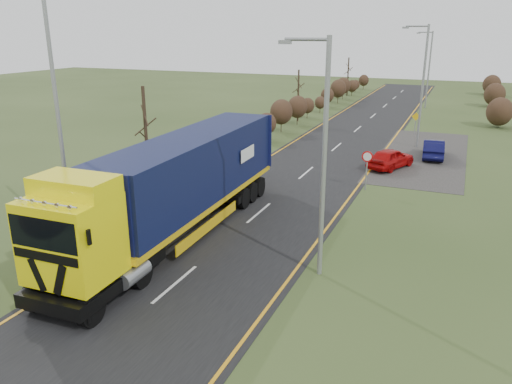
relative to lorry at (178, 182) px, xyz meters
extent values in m
plane|color=#2F401B|center=(2.14, 0.02, -2.52)|extent=(160.00, 160.00, 0.00)
cube|color=black|center=(2.14, 10.02, -2.51)|extent=(8.00, 120.00, 0.02)
cube|color=#2D2B28|center=(8.64, 20.02, -2.51)|extent=(6.00, 18.00, 0.02)
cube|color=orange|center=(-1.56, 10.02, -2.49)|extent=(0.12, 116.00, 0.01)
cube|color=orange|center=(5.84, 10.02, -2.49)|extent=(0.12, 116.00, 0.01)
cube|color=silver|center=(2.14, -3.98, -2.49)|extent=(0.12, 3.00, 0.01)
cube|color=silver|center=(2.14, 4.02, -2.49)|extent=(0.12, 3.00, 0.01)
cube|color=silver|center=(2.14, 12.02, -2.49)|extent=(0.12, 3.00, 0.01)
cube|color=silver|center=(2.14, 20.02, -2.49)|extent=(0.12, 3.00, 0.01)
cube|color=silver|center=(2.14, 28.02, -2.49)|extent=(0.12, 3.00, 0.01)
cube|color=silver|center=(2.14, 36.02, -2.49)|extent=(0.12, 3.00, 0.01)
cube|color=silver|center=(2.14, 44.02, -2.49)|extent=(0.12, 3.00, 0.01)
cube|color=silver|center=(2.14, 52.02, -2.49)|extent=(0.12, 3.00, 0.01)
cube|color=silver|center=(2.14, 60.02, -2.49)|extent=(0.12, 3.00, 0.01)
ellipsoid|color=black|center=(-3.88, -3.98, -1.39)|extent=(1.21, 1.57, 1.39)
ellipsoid|color=black|center=(-3.86, 0.02, -1.04)|extent=(1.58, 2.06, 1.82)
ellipsoid|color=black|center=(-3.85, 4.02, -0.68)|extent=(1.96, 2.55, 2.25)
ellipsoid|color=black|center=(-3.90, 8.02, -0.81)|extent=(1.83, 2.38, 2.10)
ellipsoid|color=black|center=(-3.82, 12.02, -1.24)|extent=(1.37, 1.78, 1.57)
ellipsoid|color=black|center=(-3.93, 16.02, -1.40)|extent=(1.20, 1.56, 1.38)
ellipsoid|color=black|center=(-3.79, 20.02, -1.07)|extent=(1.55, 2.02, 1.78)
ellipsoid|color=black|center=(-3.95, 24.02, -0.70)|extent=(1.95, 2.53, 2.24)
ellipsoid|color=black|center=(-3.76, 28.02, -0.78)|extent=(1.85, 2.41, 2.13)
ellipsoid|color=black|center=(-3.98, 32.02, -1.21)|extent=(1.40, 1.81, 1.61)
ellipsoid|color=black|center=(-3.73, 36.02, -1.40)|extent=(1.19, 1.55, 1.37)
ellipsoid|color=black|center=(-4.01, 40.02, -1.10)|extent=(1.52, 1.97, 1.75)
ellipsoid|color=black|center=(-3.71, 44.02, -0.71)|extent=(1.93, 2.51, 2.22)
ellipsoid|color=black|center=(-4.03, 48.02, -0.76)|extent=(1.88, 2.44, 2.16)
ellipsoid|color=black|center=(-3.69, 52.02, -1.19)|extent=(1.43, 1.85, 1.64)
ellipsoid|color=black|center=(-4.05, 56.02, -1.41)|extent=(1.19, 1.55, 1.37)
ellipsoid|color=black|center=(-3.67, 60.02, -1.13)|extent=(1.49, 1.93, 1.71)
cylinder|color=#332519|center=(-4.36, 4.02, 0.50)|extent=(0.18, 0.18, 6.05)
cylinder|color=#332519|center=(-4.36, 30.02, 0.01)|extent=(0.18, 0.18, 5.06)
cylinder|color=#332519|center=(-4.36, 52.02, 0.05)|extent=(0.18, 0.18, 5.15)
cube|color=black|center=(0.00, -5.55, -1.78)|extent=(2.66, 4.93, 0.48)
cube|color=#F5E80A|center=(0.00, -6.50, -0.04)|extent=(2.70, 2.39, 2.75)
cube|color=black|center=(0.00, -7.61, -1.94)|extent=(2.64, 0.20, 0.58)
cube|color=black|center=(-0.44, -7.67, -0.89)|extent=(0.64, 0.04, 1.14)
cube|color=black|center=(0.44, -7.67, -0.89)|extent=(0.64, 0.04, 1.14)
cube|color=black|center=(0.00, -7.64, 0.54)|extent=(2.48, 0.12, 1.00)
cube|color=black|center=(0.00, -7.67, -0.20)|extent=(2.43, 0.09, 0.30)
cube|color=#F5E80A|center=(0.00, -6.13, 1.63)|extent=(2.68, 1.55, 0.59)
cylinder|color=silver|center=(0.00, -7.40, 1.44)|extent=(2.33, 0.12, 0.06)
cube|color=black|center=(-1.51, -7.40, 0.59)|extent=(0.08, 0.12, 0.48)
cube|color=black|center=(1.51, -7.40, 0.59)|extent=(0.08, 0.12, 0.48)
cylinder|color=gray|center=(-1.22, -5.13, -1.73)|extent=(0.63, 1.39, 0.59)
cylinder|color=gray|center=(1.22, -5.13, -1.73)|extent=(0.63, 1.39, 0.59)
cube|color=yellow|center=(0.00, 1.32, -1.22)|extent=(2.99, 13.38, 0.25)
cube|color=black|center=(0.00, 1.32, 0.35)|extent=(2.96, 12.96, 2.91)
cube|color=#101444|center=(0.00, 7.78, 0.35)|extent=(2.62, 0.13, 2.91)
cube|color=#101444|center=(0.00, -5.15, 0.35)|extent=(2.62, 0.13, 2.91)
cube|color=black|center=(0.00, 5.33, -1.84)|extent=(2.53, 3.87, 0.37)
cube|color=yellow|center=(-1.29, 0.26, -1.94)|extent=(0.20, 5.81, 0.48)
cube|color=yellow|center=(1.29, 0.26, -1.94)|extent=(0.20, 5.81, 0.48)
cylinder|color=black|center=(-1.11, -7.24, -1.98)|extent=(0.37, 1.11, 1.10)
cylinder|color=black|center=(1.11, -7.24, -1.98)|extent=(0.37, 1.11, 1.10)
cylinder|color=black|center=(-1.11, -4.60, -1.98)|extent=(0.37, 1.11, 1.10)
cylinder|color=black|center=(1.11, -4.60, -1.98)|extent=(0.37, 1.11, 1.10)
cylinder|color=black|center=(-1.11, 4.38, -1.98)|extent=(0.37, 1.11, 1.10)
cylinder|color=black|center=(1.11, 4.38, -1.98)|extent=(0.37, 1.11, 1.10)
cylinder|color=black|center=(-1.11, 5.44, -1.98)|extent=(0.37, 1.11, 1.10)
cylinder|color=black|center=(1.11, 5.44, -1.98)|extent=(0.37, 1.11, 1.10)
cylinder|color=black|center=(-1.11, 6.50, -1.98)|extent=(0.37, 1.11, 1.10)
cylinder|color=black|center=(1.11, 6.50, -1.98)|extent=(0.37, 1.11, 1.10)
imported|color=#AB0808|center=(6.94, 15.30, -1.85)|extent=(3.01, 4.28, 1.35)
imported|color=#0A0A37|center=(9.35, 19.34, -1.86)|extent=(1.72, 4.15, 1.34)
cylinder|color=gray|center=(6.74, -1.13, 1.81)|extent=(0.18, 0.18, 8.66)
cylinder|color=gray|center=(5.97, -1.13, 6.00)|extent=(1.54, 0.12, 0.12)
cube|color=gray|center=(5.19, -1.13, 5.90)|extent=(0.43, 0.17, 0.13)
cylinder|color=gray|center=(7.94, 22.54, 2.07)|extent=(0.18, 0.18, 9.20)
cylinder|color=gray|center=(7.12, 22.54, 6.52)|extent=(1.63, 0.12, 0.12)
cube|color=gray|center=(6.30, 22.54, 6.42)|extent=(0.46, 0.18, 0.14)
cylinder|color=gray|center=(6.74, 44.14, 1.80)|extent=(0.18, 0.18, 8.64)
cylinder|color=gray|center=(5.97, 44.14, 5.97)|extent=(1.54, 0.12, 0.12)
cube|color=gray|center=(5.20, 44.14, 5.88)|extent=(0.43, 0.17, 0.13)
cylinder|color=gray|center=(-3.43, -2.98, 2.43)|extent=(0.16, 0.16, 9.90)
cylinder|color=gray|center=(6.34, 9.95, -1.53)|extent=(0.08, 0.08, 1.98)
cylinder|color=red|center=(6.34, 9.92, -0.54)|extent=(0.64, 0.04, 0.64)
cylinder|color=white|center=(6.34, 9.90, -0.54)|extent=(0.48, 0.02, 0.48)
cylinder|color=gray|center=(7.21, 27.98, -1.81)|extent=(0.08, 0.08, 1.42)
cube|color=#E9B50C|center=(7.21, 27.93, -1.00)|extent=(0.72, 0.04, 0.72)
camera|label=1|loc=(11.11, -17.79, 6.33)|focal=35.00mm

